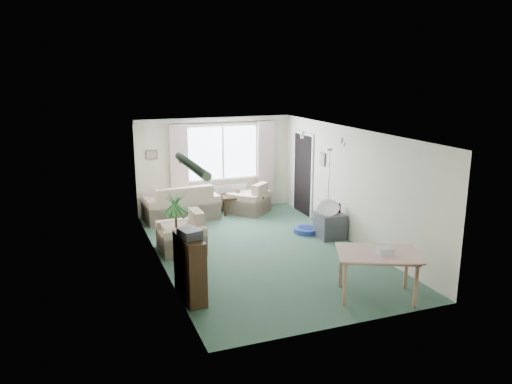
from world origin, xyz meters
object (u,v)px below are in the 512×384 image
object	(u,v)px
armchair_left	(181,231)
bookshelf	(190,268)
coffee_table	(242,204)
houseplant	(176,223)
sofa	(181,202)
dining_table	(377,275)
pet_bed	(306,230)
armchair_corner	(249,197)
tv_cube	(330,225)

from	to	relation	value
armchair_left	bookshelf	distance (m)	2.25
coffee_table	houseplant	bearing A→B (deg)	-133.52
armchair_left	bookshelf	xyz separation A→B (m)	(-0.34, -2.22, 0.11)
sofa	dining_table	bearing A→B (deg)	106.39
houseplant	pet_bed	world-z (taller)	houseplant
houseplant	bookshelf	bearing A→B (deg)	-96.15
armchair_left	coffee_table	bearing A→B (deg)	135.33
armchair_corner	houseplant	size ratio (longest dim) A/B	0.70
sofa	tv_cube	world-z (taller)	sofa
bookshelf	tv_cube	bearing A→B (deg)	23.35
armchair_corner	bookshelf	size ratio (longest dim) A/B	0.85
armchair_left	tv_cube	size ratio (longest dim) A/B	1.51
tv_cube	pet_bed	xyz separation A→B (m)	(-0.33, 0.47, -0.21)
armchair_corner	tv_cube	size ratio (longest dim) A/B	1.47
bookshelf	houseplant	size ratio (longest dim) A/B	0.82
coffee_table	tv_cube	size ratio (longest dim) A/B	1.73
coffee_table	pet_bed	bearing A→B (deg)	-68.22
coffee_table	dining_table	size ratio (longest dim) A/B	0.88
pet_bed	dining_table	bearing A→B (deg)	-97.05
sofa	dining_table	distance (m)	5.71
armchair_left	tv_cube	bearing A→B (deg)	82.97
sofa	coffee_table	world-z (taller)	sofa
armchair_left	pet_bed	world-z (taller)	armchair_left
sofa	dining_table	xyz separation A→B (m)	(1.98, -5.35, -0.07)
armchair_corner	pet_bed	distance (m)	2.13
coffee_table	dining_table	bearing A→B (deg)	-85.73
houseplant	pet_bed	bearing A→B (deg)	4.94
houseplant	pet_bed	size ratio (longest dim) A/B	2.21
armchair_corner	armchair_left	world-z (taller)	armchair_left
coffee_table	armchair_corner	bearing A→B (deg)	-8.27
armchair_left	dining_table	distance (m)	4.02
bookshelf	dining_table	world-z (taller)	bookshelf
dining_table	bookshelf	bearing A→B (deg)	160.92
bookshelf	houseplant	world-z (taller)	houseplant
tv_cube	sofa	bearing A→B (deg)	141.02
houseplant	armchair_corner	bearing A→B (deg)	43.99
sofa	tv_cube	bearing A→B (deg)	133.59
bookshelf	sofa	bearing A→B (deg)	74.74
sofa	houseplant	bearing A→B (deg)	71.62
dining_table	tv_cube	world-z (taller)	dining_table
armchair_corner	tv_cube	bearing A→B (deg)	70.49
dining_table	coffee_table	bearing A→B (deg)	94.27
armchair_corner	houseplant	distance (m)	3.26
bookshelf	pet_bed	xyz separation A→B (m)	(3.21, 2.35, -0.46)
sofa	bookshelf	size ratio (longest dim) A/B	1.68
houseplant	tv_cube	world-z (taller)	houseplant
pet_bed	sofa	bearing A→B (deg)	139.70
bookshelf	pet_bed	world-z (taller)	bookshelf
armchair_left	bookshelf	bearing A→B (deg)	-9.88
houseplant	dining_table	size ratio (longest dim) A/B	1.08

